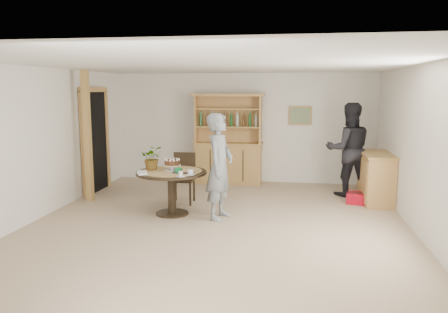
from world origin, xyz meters
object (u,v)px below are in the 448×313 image
Objects in this scene: dining_chair at (184,175)px; red_suitcase at (364,198)px; sideboard at (376,177)px; adult_person at (349,150)px; dining_table at (172,180)px; hutch at (228,153)px; teen_boy at (220,166)px.

dining_chair is 3.44m from red_suitcase.
sideboard is 1.33× the size of dining_chair.
adult_person is at bearing 138.00° from sideboard.
red_suitcase is (3.38, 0.42, -0.43)m from dining_chair.
red_suitcase is at bearing 20.28° from dining_table.
dining_table is at bearing -146.71° from red_suitcase.
sideboard reaches higher than dining_table.
dining_chair is at bearing 10.55° from adult_person.
dining_table is 3.68m from adult_person.
sideboard is at bearing 8.13° from dining_chair.
adult_person is (3.15, 1.05, 0.40)m from dining_chair.
adult_person is (2.56, -0.81, 0.25)m from hutch.
dining_table is 0.83m from dining_chair.
hutch reaches higher than adult_person.
teen_boy is at bearing 32.90° from adult_person.
dining_table is 1.27× the size of dining_chair.
hutch is 2.75m from dining_table.
teen_boy reaches higher than dining_chair.
dining_chair is 3.34m from adult_person.
dining_table is at bearing -102.22° from hutch.
adult_person reaches higher than dining_table.
adult_person is at bearing -38.12° from teen_boy.
dining_table is at bearing -158.26° from sideboard.
dining_table is (-0.58, -2.69, -0.08)m from hutch.
dining_chair is (-3.62, -0.61, 0.06)m from sideboard.
sideboard is 0.79m from adult_person.
red_suitcase is (2.53, 1.35, -0.78)m from teen_boy.
dining_chair is 0.54× the size of teen_boy.
sideboard is 1.05× the size of dining_table.
dining_chair is (-0.00, 0.83, -0.07)m from dining_table.
sideboard reaches higher than red_suitcase.
red_suitcase is at bearing -27.14° from hutch.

